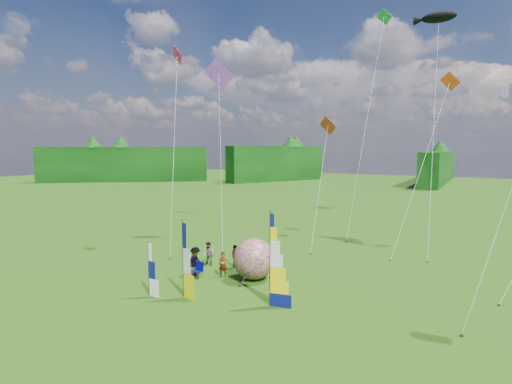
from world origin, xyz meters
The scene contains 17 objects.
ground centered at (0.00, 0.00, 0.00)m, with size 220.00×220.00×0.00m, color #36690F.
treeline_ring centered at (0.00, 0.00, 4.00)m, with size 210.00×210.00×8.00m, color #165711, non-canonical shape.
feather_banner_main centered at (0.78, 2.31, 2.35)m, with size 1.28×0.10×4.70m, color #0A115B, non-canonical shape.
side_banner_left centered at (-3.74, 1.05, 2.01)m, with size 1.11×0.10×4.02m, color #FFDF02, non-canonical shape.
side_banner_far centered at (-5.45, 0.26, 1.45)m, with size 0.87×0.10×2.90m, color white, non-canonical shape.
bol_inflatable centered at (-2.02, 5.48, 1.25)m, with size 2.50×2.50×2.50m, color #140B80.
spectator_a centered at (-3.86, 4.90, 0.76)m, with size 0.56×0.37×1.53m, color #66594C.
spectator_b centered at (-6.08, 6.40, 0.81)m, with size 0.78×0.39×1.61m, color #66594C.
spectator_c centered at (-5.48, 4.21, 0.91)m, with size 1.17×0.43×1.81m, color #66594C.
spectator_d centered at (-4.30, 6.90, 0.76)m, with size 0.90×0.37×1.53m, color #66594C.
camp_chair centered at (-5.06, 3.91, 0.48)m, with size 0.56×0.56×0.97m, color #02014D, non-canonical shape.
kite_whale centered at (6.02, 20.09, 10.62)m, with size 4.50×14.36×21.24m, color black, non-canonical shape.
kite_rainbow_delta centered at (-9.45, 12.67, 8.45)m, with size 9.23×10.81×16.91m, color #E82950, non-canonical shape.
small_kite_red centered at (-2.15, 16.69, 5.75)m, with size 4.85×11.29×11.50m, color #BE3C19, non-canonical shape.
small_kite_orange centered at (5.58, 18.14, 7.36)m, with size 5.11×11.38×14.72m, color #D6400E, non-canonical shape.
small_kite_pink centered at (-10.87, 8.53, 8.35)m, with size 5.48×7.17×16.70m, color #ED2B64, non-canonical shape.
small_kite_green centered at (-0.04, 22.86, 11.25)m, with size 2.97×12.89×22.50m, color green, non-canonical shape.
Camera 1 is at (9.87, -14.73, 7.83)m, focal length 28.00 mm.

